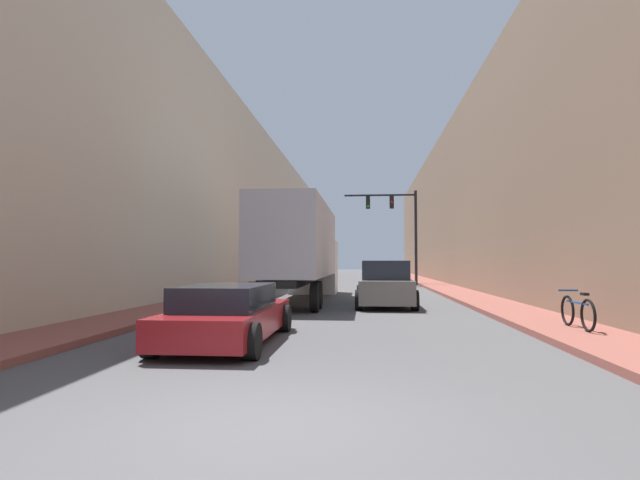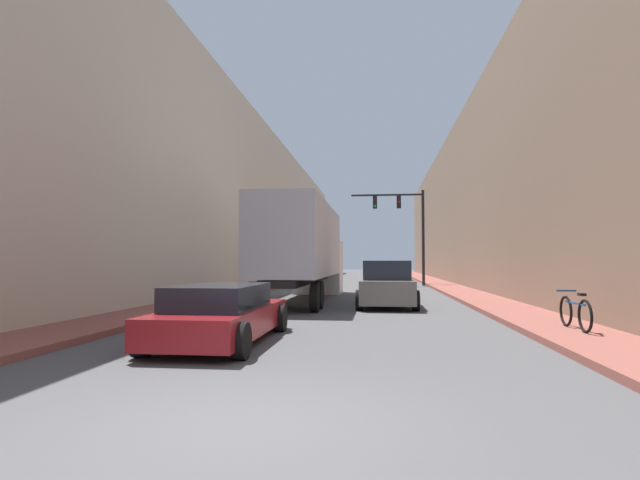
{
  "view_description": "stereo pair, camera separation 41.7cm",
  "coord_description": "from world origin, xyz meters",
  "views": [
    {
      "loc": [
        0.95,
        -5.03,
        1.68
      ],
      "look_at": [
        -0.53,
        11.2,
        2.38
      ],
      "focal_mm": 28.0,
      "sensor_mm": 36.0,
      "label": 1
    },
    {
      "loc": [
        1.37,
        -4.98,
        1.68
      ],
      "look_at": [
        -0.53,
        11.2,
        2.38
      ],
      "focal_mm": 28.0,
      "sensor_mm": 36.0,
      "label": 2
    }
  ],
  "objects": [
    {
      "name": "building_left",
      "position": [
        -9.67,
        30.0,
        5.85
      ],
      "size": [
        6.0,
        80.0,
        11.69
      ],
      "color": "beige",
      "rests_on": "ground"
    },
    {
      "name": "ground_plane",
      "position": [
        0.0,
        0.0,
        0.0
      ],
      "size": [
        200.0,
        200.0,
        0.0
      ],
      "primitive_type": "plane",
      "color": "#4C4C4F"
    },
    {
      "name": "sedan_car",
      "position": [
        -1.87,
        5.08,
        0.58
      ],
      "size": [
        2.01,
        4.76,
        1.2
      ],
      "color": "maroon",
      "rests_on": "ground"
    },
    {
      "name": "suv_car",
      "position": [
        1.66,
        13.93,
        0.8
      ],
      "size": [
        2.15,
        4.82,
        1.71
      ],
      "color": "slate",
      "rests_on": "ground"
    },
    {
      "name": "sidewalk_left",
      "position": [
        -5.66,
        30.0,
        0.07
      ],
      "size": [
        2.03,
        80.0,
        0.15
      ],
      "color": "brown",
      "rests_on": "ground"
    },
    {
      "name": "building_right",
      "position": [
        9.67,
        30.0,
        5.65
      ],
      "size": [
        6.0,
        80.0,
        11.3
      ],
      "color": "#846B56",
      "rests_on": "ground"
    },
    {
      "name": "semi_truck",
      "position": [
        -1.78,
        16.25,
        2.22
      ],
      "size": [
        2.4,
        12.32,
        3.94
      ],
      "color": "#B2B7C1",
      "rests_on": "ground"
    },
    {
      "name": "parked_bicycle",
      "position": [
        5.74,
        6.84,
        0.53
      ],
      "size": [
        0.44,
        1.83,
        0.86
      ],
      "color": "black",
      "rests_on": "sidewalk_right"
    },
    {
      "name": "traffic_signal_gantry",
      "position": [
        3.37,
        30.54,
        4.55
      ],
      "size": [
        5.14,
        0.35,
        6.7
      ],
      "color": "black",
      "rests_on": "ground"
    },
    {
      "name": "sidewalk_right",
      "position": [
        5.66,
        30.0,
        0.07
      ],
      "size": [
        2.03,
        80.0,
        0.15
      ],
      "color": "brown",
      "rests_on": "ground"
    }
  ]
}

